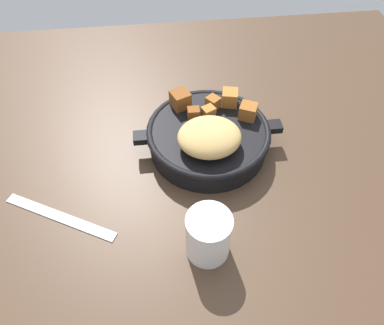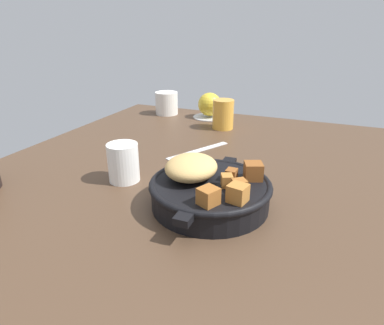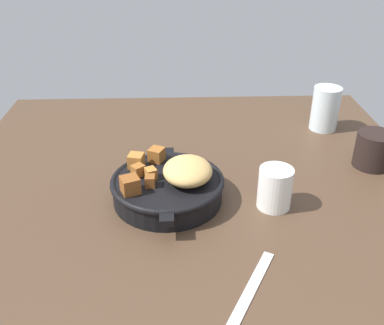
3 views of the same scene
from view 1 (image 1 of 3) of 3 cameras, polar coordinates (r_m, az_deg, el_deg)
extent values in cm
cube|color=#473323|center=(60.93, -2.33, -1.98)|extent=(117.44, 97.74, 2.40)
cylinder|color=black|center=(61.85, 2.60, 3.90)|extent=(20.40, 20.40, 4.48)
torus|color=black|center=(60.51, 2.66, 5.13)|extent=(21.19, 21.19, 1.20)
cube|color=black|center=(60.35, -8.15, 3.99)|extent=(2.64, 2.40, 1.20)
cube|color=black|center=(63.21, 12.98, 5.65)|extent=(2.64, 2.40, 1.20)
ellipsoid|color=tan|center=(56.17, 2.81, 4.12)|extent=(10.16, 9.02, 4.03)
cube|color=brown|center=(61.52, 0.25, 7.87)|extent=(2.07, 1.80, 2.04)
cube|color=#935623|center=(63.70, 3.39, 9.59)|extent=(2.87, 2.90, 2.14)
cube|color=brown|center=(63.58, -1.88, 10.07)|extent=(3.94, 3.96, 2.99)
cube|color=#935623|center=(62.21, 8.99, 8.11)|extent=(3.67, 3.60, 2.64)
cube|color=#A86B2D|center=(61.76, 2.64, 8.04)|extent=(2.66, 2.54, 2.08)
cube|color=#A86B2D|center=(64.44, 6.07, 10.30)|extent=(3.23, 3.29, 2.78)
cube|color=silver|center=(58.12, -20.44, -8.13)|extent=(17.53, 10.49, 0.36)
cylinder|color=white|center=(48.75, 2.62, -11.62)|extent=(6.18, 6.18, 7.83)
camera|label=2|loc=(0.83, 41.58, 27.66)|focal=30.83mm
camera|label=3|loc=(0.74, -72.71, 20.27)|focal=41.39mm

